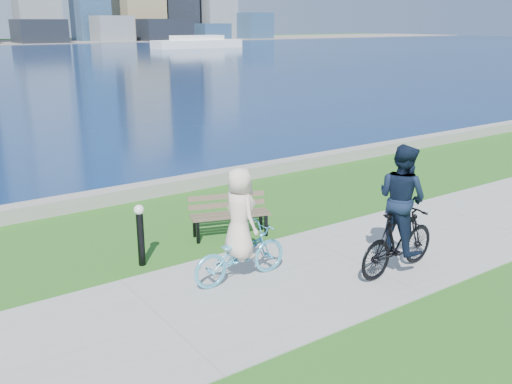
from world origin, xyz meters
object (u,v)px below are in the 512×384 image
Objects in this scene: park_bench at (229,211)px; cyclist_man at (400,220)px; bollard_lamp at (140,231)px; cyclist_woman at (240,239)px.

park_bench is 0.75× the size of cyclist_man.
bollard_lamp reaches higher than park_bench.
bollard_lamp is at bearing 46.72° from cyclist_man.
cyclist_man is at bearing -117.80° from cyclist_woman.
cyclist_woman is 0.86× the size of cyclist_man.
bollard_lamp is 0.58× the size of cyclist_woman.
bollard_lamp is at bearing -151.76° from park_bench.
bollard_lamp is at bearing 35.79° from cyclist_woman.
park_bench is 1.50× the size of bollard_lamp.
cyclist_woman reaches higher than park_bench.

